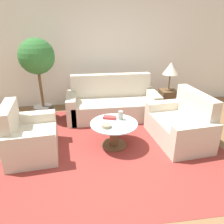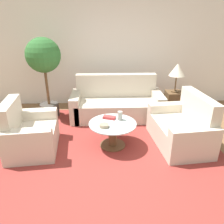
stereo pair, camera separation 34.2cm
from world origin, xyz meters
name	(u,v)px [view 2 (the right image)]	position (x,y,z in m)	size (l,w,h in m)	color
ground_plane	(114,173)	(0.00, 0.00, 0.00)	(14.00, 14.00, 0.00)	brown
wall_back	(108,53)	(0.00, 2.97, 1.30)	(10.00, 0.06, 2.60)	white
rug	(113,145)	(0.02, 0.76, 0.00)	(3.75, 3.39, 0.01)	maroon
sofa_main	(117,104)	(0.17, 2.04, 0.29)	(2.04, 0.85, 0.94)	beige
armchair	(28,135)	(-1.43, 0.69, 0.29)	(0.87, 1.06, 0.90)	beige
loveseat	(183,129)	(1.29, 0.80, 0.29)	(0.93, 1.35, 0.92)	beige
coffee_table	(113,131)	(0.02, 0.76, 0.29)	(0.83, 0.83, 0.45)	brown
side_table	(173,104)	(1.49, 2.04, 0.29)	(0.36, 0.36, 0.57)	brown
table_lamp	(177,70)	(1.49, 2.04, 1.06)	(0.35, 0.35, 0.64)	brown
potted_plant	(44,62)	(-1.39, 2.13, 1.25)	(0.74, 0.74, 1.77)	#3D3833
vase	(120,116)	(0.15, 0.88, 0.53)	(0.09, 0.09, 0.16)	#9E998E
bowl	(104,126)	(-0.13, 0.61, 0.48)	(0.16, 0.16, 0.06)	gray
book_stack	(109,117)	(-0.04, 0.94, 0.47)	(0.24, 0.18, 0.05)	#BC3333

